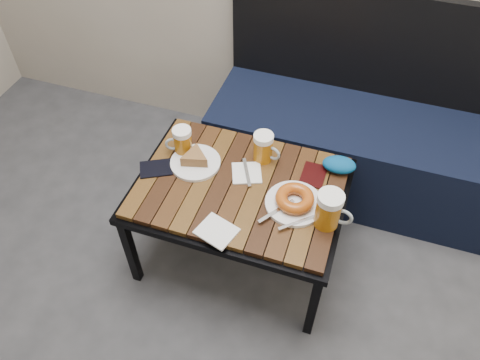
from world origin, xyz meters
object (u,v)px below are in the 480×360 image
(cafe_table, at_px, (240,192))
(beer_mug_right, at_px, (329,210))
(passport_navy, at_px, (156,168))
(beer_mug_left, at_px, (182,141))
(knit_pouch, at_px, (339,165))
(bench, at_px, (356,143))
(beer_mug_centre, at_px, (264,147))
(passport_burgundy, at_px, (313,175))
(plate_bagel, at_px, (294,201))
(plate_pie, at_px, (195,160))

(cafe_table, height_order, beer_mug_right, beer_mug_right)
(cafe_table, bearing_deg, passport_navy, -175.51)
(beer_mug_left, xyz_separation_m, beer_mug_right, (0.65, -0.18, 0.01))
(passport_navy, bearing_deg, cafe_table, 66.53)
(cafe_table, height_order, knit_pouch, knit_pouch)
(bench, relative_size, passport_navy, 10.70)
(cafe_table, xyz_separation_m, passport_navy, (-0.35, -0.03, 0.05))
(beer_mug_centre, bearing_deg, beer_mug_left, -155.96)
(beer_mug_left, height_order, passport_burgundy, beer_mug_left)
(bench, height_order, beer_mug_right, bench)
(plate_bagel, distance_m, passport_navy, 0.58)
(bench, height_order, knit_pouch, bench)
(plate_pie, relative_size, knit_pouch, 1.53)
(bench, relative_size, beer_mug_right, 9.03)
(beer_mug_left, relative_size, plate_pie, 0.60)
(bench, distance_m, knit_pouch, 0.46)
(beer_mug_centre, relative_size, plate_pie, 0.63)
(beer_mug_centre, relative_size, plate_bagel, 0.49)
(knit_pouch, bearing_deg, bench, 83.57)
(beer_mug_left, distance_m, beer_mug_right, 0.67)
(cafe_table, xyz_separation_m, knit_pouch, (0.35, 0.21, 0.07))
(beer_mug_right, bearing_deg, beer_mug_left, 169.66)
(beer_mug_left, xyz_separation_m, passport_burgundy, (0.55, 0.04, -0.06))
(plate_pie, bearing_deg, passport_navy, -151.02)
(cafe_table, height_order, beer_mug_centre, beer_mug_centre)
(passport_burgundy, bearing_deg, cafe_table, -151.67)
(bench, relative_size, cafe_table, 1.67)
(plate_bagel, bearing_deg, beer_mug_centre, 132.47)
(beer_mug_right, height_order, plate_bagel, beer_mug_right)
(beer_mug_centre, distance_m, beer_mug_right, 0.40)
(cafe_table, relative_size, passport_burgundy, 6.45)
(beer_mug_centre, bearing_deg, bench, 63.34)
(beer_mug_left, height_order, beer_mug_right, beer_mug_right)
(beer_mug_left, bearing_deg, knit_pouch, 164.84)
(cafe_table, height_order, passport_burgundy, passport_burgundy)
(passport_navy, bearing_deg, plate_pie, 91.02)
(plate_pie, distance_m, plate_bagel, 0.45)
(cafe_table, distance_m, plate_pie, 0.23)
(bench, bearing_deg, beer_mug_right, -93.06)
(beer_mug_right, xyz_separation_m, plate_bagel, (-0.13, 0.04, -0.05))
(passport_burgundy, relative_size, knit_pouch, 0.96)
(bench, height_order, beer_mug_left, bench)
(bench, height_order, plate_bagel, bench)
(beer_mug_left, bearing_deg, passport_burgundy, 159.87)
(beer_mug_left, bearing_deg, plate_bagel, 141.12)
(beer_mug_left, xyz_separation_m, plate_bagel, (0.51, -0.13, -0.04))
(cafe_table, relative_size, knit_pouch, 6.18)
(plate_pie, bearing_deg, beer_mug_left, 147.34)
(beer_mug_centre, relative_size, beer_mug_right, 0.85)
(plate_pie, xyz_separation_m, passport_burgundy, (0.48, 0.09, -0.02))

